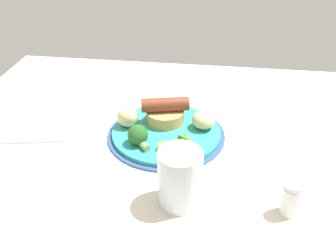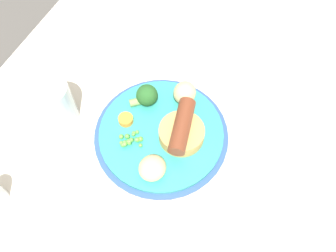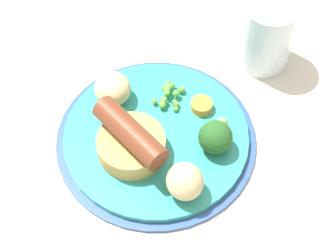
{
  "view_description": "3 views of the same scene",
  "coord_description": "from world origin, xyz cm",
  "px_view_note": "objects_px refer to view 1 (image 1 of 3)",
  "views": [
    {
      "loc": [
        -7.68,
        70.16,
        50.39
      ],
      "look_at": [
        1.63,
        1.62,
        6.11
      ],
      "focal_mm": 40.0,
      "sensor_mm": 36.0,
      "label": 1
    },
    {
      "loc": [
        -27.65,
        -15.04,
        68.71
      ],
      "look_at": [
        2.54,
        -0.43,
        7.33
      ],
      "focal_mm": 40.0,
      "sensor_mm": 36.0,
      "label": 2
    },
    {
      "loc": [
        38.23,
        -17.19,
        65.49
      ],
      "look_at": [
        2.36,
        2.49,
        5.52
      ],
      "focal_mm": 60.0,
      "sensor_mm": 36.0,
      "label": 3
    }
  ],
  "objects_px": {
    "pea_pile": "(184,139)",
    "broccoli_floret_near": "(138,135)",
    "sausage_pudding": "(165,112)",
    "salt_shaker": "(291,199)",
    "fork": "(22,141)",
    "dinner_plate": "(166,133)",
    "potato_chunk_0": "(128,117)",
    "potato_chunk_1": "(203,120)",
    "carrot_slice_0": "(165,147)",
    "drinking_glass": "(180,178)"
  },
  "relations": [
    {
      "from": "pea_pile",
      "to": "potato_chunk_0",
      "type": "xyz_separation_m",
      "value": [
        0.13,
        -0.05,
        0.01
      ]
    },
    {
      "from": "sausage_pudding",
      "to": "broccoli_floret_near",
      "type": "distance_m",
      "value": 0.11
    },
    {
      "from": "sausage_pudding",
      "to": "salt_shaker",
      "type": "height_order",
      "value": "sausage_pudding"
    },
    {
      "from": "potato_chunk_1",
      "to": "fork",
      "type": "relative_size",
      "value": 0.28
    },
    {
      "from": "sausage_pudding",
      "to": "salt_shaker",
      "type": "xyz_separation_m",
      "value": [
        -0.25,
        0.25,
        -0.01
      ]
    },
    {
      "from": "potato_chunk_1",
      "to": "fork",
      "type": "distance_m",
      "value": 0.4
    },
    {
      "from": "pea_pile",
      "to": "potato_chunk_0",
      "type": "bearing_deg",
      "value": -21.07
    },
    {
      "from": "sausage_pudding",
      "to": "potato_chunk_0",
      "type": "bearing_deg",
      "value": 7.71
    },
    {
      "from": "broccoli_floret_near",
      "to": "fork",
      "type": "relative_size",
      "value": 0.3
    },
    {
      "from": "dinner_plate",
      "to": "potato_chunk_1",
      "type": "bearing_deg",
      "value": -164.37
    },
    {
      "from": "pea_pile",
      "to": "potato_chunk_1",
      "type": "relative_size",
      "value": 0.98
    },
    {
      "from": "pea_pile",
      "to": "sausage_pudding",
      "type": "bearing_deg",
      "value": -57.34
    },
    {
      "from": "sausage_pudding",
      "to": "pea_pile",
      "type": "distance_m",
      "value": 0.1
    },
    {
      "from": "dinner_plate",
      "to": "salt_shaker",
      "type": "distance_m",
      "value": 0.32
    },
    {
      "from": "sausage_pudding",
      "to": "salt_shaker",
      "type": "distance_m",
      "value": 0.35
    },
    {
      "from": "dinner_plate",
      "to": "potato_chunk_0",
      "type": "bearing_deg",
      "value": -5.26
    },
    {
      "from": "pea_pile",
      "to": "broccoli_floret_near",
      "type": "height_order",
      "value": "broccoli_floret_near"
    },
    {
      "from": "dinner_plate",
      "to": "broccoli_floret_near",
      "type": "distance_m",
      "value": 0.08
    },
    {
      "from": "fork",
      "to": "salt_shaker",
      "type": "xyz_separation_m",
      "value": [
        -0.55,
        0.14,
        0.03
      ]
    },
    {
      "from": "potato_chunk_1",
      "to": "carrot_slice_0",
      "type": "distance_m",
      "value": 0.12
    },
    {
      "from": "potato_chunk_0",
      "to": "drinking_glass",
      "type": "bearing_deg",
      "value": 123.74
    },
    {
      "from": "broccoli_floret_near",
      "to": "potato_chunk_0",
      "type": "bearing_deg",
      "value": -12.79
    },
    {
      "from": "potato_chunk_0",
      "to": "dinner_plate",
      "type": "bearing_deg",
      "value": 174.74
    },
    {
      "from": "pea_pile",
      "to": "dinner_plate",
      "type": "bearing_deg",
      "value": -44.03
    },
    {
      "from": "carrot_slice_0",
      "to": "salt_shaker",
      "type": "distance_m",
      "value": 0.27
    },
    {
      "from": "pea_pile",
      "to": "fork",
      "type": "xyz_separation_m",
      "value": [
        0.36,
        0.02,
        -0.02
      ]
    },
    {
      "from": "potato_chunk_1",
      "to": "broccoli_floret_near",
      "type": "bearing_deg",
      "value": 31.46
    },
    {
      "from": "carrot_slice_0",
      "to": "potato_chunk_0",
      "type": "bearing_deg",
      "value": -40.14
    },
    {
      "from": "carrot_slice_0",
      "to": "salt_shaker",
      "type": "height_order",
      "value": "salt_shaker"
    },
    {
      "from": "sausage_pudding",
      "to": "broccoli_floret_near",
      "type": "xyz_separation_m",
      "value": [
        0.04,
        0.1,
        -0.0
      ]
    },
    {
      "from": "pea_pile",
      "to": "broccoli_floret_near",
      "type": "xyz_separation_m",
      "value": [
        0.1,
        0.01,
        0.01
      ]
    },
    {
      "from": "sausage_pudding",
      "to": "drinking_glass",
      "type": "relative_size",
      "value": 1.06
    },
    {
      "from": "fork",
      "to": "pea_pile",
      "type": "bearing_deg",
      "value": 172.57
    },
    {
      "from": "broccoli_floret_near",
      "to": "fork",
      "type": "height_order",
      "value": "broccoli_floret_near"
    },
    {
      "from": "broccoli_floret_near",
      "to": "pea_pile",
      "type": "bearing_deg",
      "value": -123.8
    },
    {
      "from": "pea_pile",
      "to": "drinking_glass",
      "type": "xyz_separation_m",
      "value": [
        -0.01,
        0.16,
        0.03
      ]
    },
    {
      "from": "potato_chunk_0",
      "to": "carrot_slice_0",
      "type": "height_order",
      "value": "potato_chunk_0"
    },
    {
      "from": "sausage_pudding",
      "to": "fork",
      "type": "height_order",
      "value": "sausage_pudding"
    },
    {
      "from": "broccoli_floret_near",
      "to": "fork",
      "type": "bearing_deg",
      "value": 49.44
    },
    {
      "from": "broccoli_floret_near",
      "to": "carrot_slice_0",
      "type": "distance_m",
      "value": 0.06
    },
    {
      "from": "potato_chunk_0",
      "to": "drinking_glass",
      "type": "height_order",
      "value": "drinking_glass"
    },
    {
      "from": "sausage_pudding",
      "to": "carrot_slice_0",
      "type": "height_order",
      "value": "sausage_pudding"
    },
    {
      "from": "pea_pile",
      "to": "broccoli_floret_near",
      "type": "bearing_deg",
      "value": 8.68
    },
    {
      "from": "pea_pile",
      "to": "fork",
      "type": "relative_size",
      "value": 0.28
    },
    {
      "from": "broccoli_floret_near",
      "to": "salt_shaker",
      "type": "height_order",
      "value": "salt_shaker"
    },
    {
      "from": "carrot_slice_0",
      "to": "drinking_glass",
      "type": "relative_size",
      "value": 0.27
    },
    {
      "from": "pea_pile",
      "to": "salt_shaker",
      "type": "bearing_deg",
      "value": 140.25
    },
    {
      "from": "pea_pile",
      "to": "salt_shaker",
      "type": "relative_size",
      "value": 0.77
    },
    {
      "from": "pea_pile",
      "to": "carrot_slice_0",
      "type": "xyz_separation_m",
      "value": [
        0.04,
        0.03,
        -0.0
      ]
    },
    {
      "from": "broccoli_floret_near",
      "to": "potato_chunk_1",
      "type": "distance_m",
      "value": 0.15
    }
  ]
}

